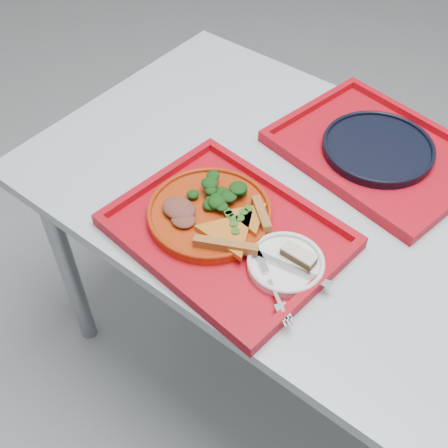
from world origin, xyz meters
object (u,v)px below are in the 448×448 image
Objects in this scene: dessert_bar at (299,255)px; tray_far at (377,153)px; dinner_plate at (210,214)px; navy_plate at (378,149)px; tray_main at (227,234)px.

tray_far is at bearing 95.65° from dessert_bar.
dinner_plate is 1.00× the size of navy_plate.
tray_main is 1.00× the size of tray_far.
navy_plate is (0.18, 0.41, -0.00)m from dinner_plate.
tray_far is 1.73× the size of dinner_plate.
tray_main is at bearing -106.05° from navy_plate.
tray_main is 0.06m from dinner_plate.
tray_main is 1.73× the size of navy_plate.
tray_main is 0.16m from dessert_bar.
dessert_bar is at bearing 3.42° from dinner_plate.
dinner_plate is (-0.18, -0.41, 0.02)m from tray_far.
dinner_plate is (-0.05, 0.01, 0.02)m from tray_main.
navy_plate is (0.12, 0.42, 0.01)m from tray_main.
navy_plate reaches higher than tray_far.
dessert_bar is (0.04, -0.40, 0.02)m from navy_plate.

